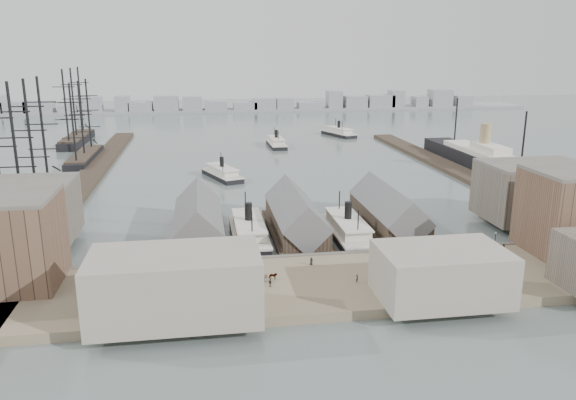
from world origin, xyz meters
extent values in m
plane|color=#54615F|center=(0.00, 0.00, 0.00)|extent=(900.00, 900.00, 0.00)
cube|color=#796951|center=(0.00, -20.00, 1.00)|extent=(180.00, 30.00, 2.00)
cube|color=#59544C|center=(0.00, -5.20, 1.15)|extent=(180.00, 1.20, 2.30)
cube|color=#2D231C|center=(-68.00, 100.00, 0.80)|extent=(10.00, 220.00, 1.60)
cube|color=#2D231C|center=(78.00, 90.00, 0.80)|extent=(10.00, 180.00, 1.60)
cube|color=#2D231C|center=(-26.00, 16.00, 0.60)|extent=(14.00, 42.00, 1.20)
cube|color=#2D231C|center=(-26.00, 17.00, 3.70)|extent=(12.00, 36.00, 5.00)
cube|color=#59595B|center=(-26.00, 17.00, 6.30)|extent=(12.60, 37.00, 12.60)
cube|color=#2D231C|center=(0.00, 16.00, 0.60)|extent=(14.00, 42.00, 1.20)
cube|color=#2D231C|center=(0.00, 17.00, 3.70)|extent=(12.00, 36.00, 5.00)
cube|color=#59595B|center=(0.00, 17.00, 6.30)|extent=(12.60, 37.00, 12.60)
cube|color=#2D231C|center=(26.00, 16.00, 0.60)|extent=(14.00, 42.00, 1.20)
cube|color=#2D231C|center=(26.00, 17.00, 3.70)|extent=(12.00, 36.00, 5.00)
cube|color=#59595B|center=(26.00, 17.00, 6.30)|extent=(12.60, 37.00, 12.60)
cube|color=#60564C|center=(-70.00, 18.00, 9.00)|extent=(26.00, 20.00, 14.00)
cube|color=#60564C|center=(68.00, 15.00, 9.50)|extent=(28.00, 20.00, 15.00)
cube|color=gray|center=(20.00, -32.00, 7.00)|extent=(24.00, 16.00, 10.00)
cube|color=gray|center=(-30.00, -32.00, 8.00)|extent=(30.00, 16.00, 12.00)
cylinder|color=black|center=(-45.00, -7.00, 3.80)|extent=(0.16, 0.16, 3.60)
sphere|color=silver|center=(-45.00, -7.00, 5.70)|extent=(0.44, 0.44, 0.44)
cylinder|color=black|center=(-15.00, -7.00, 3.80)|extent=(0.16, 0.16, 3.60)
sphere|color=silver|center=(-15.00, -7.00, 5.70)|extent=(0.44, 0.44, 0.44)
cylinder|color=black|center=(15.00, -7.00, 3.80)|extent=(0.16, 0.16, 3.60)
sphere|color=silver|center=(15.00, -7.00, 5.70)|extent=(0.44, 0.44, 0.44)
cylinder|color=black|center=(45.00, -7.00, 3.80)|extent=(0.16, 0.16, 3.60)
sphere|color=silver|center=(45.00, -7.00, 5.70)|extent=(0.44, 0.44, 0.44)
cube|color=gray|center=(0.00, 340.00, 1.00)|extent=(500.00, 40.00, 2.00)
cube|color=gray|center=(-162.59, 330.00, 5.11)|extent=(17.36, 14.00, 10.23)
cube|color=gray|center=(-145.16, 330.00, 5.14)|extent=(20.65, 14.00, 10.28)
cube|color=gray|center=(-123.57, 330.00, 3.62)|extent=(14.71, 14.00, 7.23)
cube|color=gray|center=(-107.98, 330.00, 6.62)|extent=(17.63, 14.00, 13.23)
cube|color=gray|center=(-83.49, 330.00, 6.79)|extent=(10.74, 14.00, 13.58)
cube|color=gray|center=(-69.86, 330.00, 4.32)|extent=(18.06, 14.00, 8.64)
cube|color=gray|center=(-49.92, 330.00, 6.64)|extent=(18.55, 14.00, 13.29)
cube|color=gray|center=(-29.70, 330.00, 6.24)|extent=(15.33, 14.00, 12.47)
cube|color=gray|center=(-11.29, 330.00, 4.36)|extent=(17.56, 14.00, 8.72)
cube|color=gray|center=(11.96, 330.00, 3.82)|extent=(18.76, 14.00, 7.63)
cube|color=gray|center=(27.85, 330.00, 5.17)|extent=(17.61, 14.00, 10.35)
cube|color=gray|center=(44.04, 330.00, 5.15)|extent=(13.38, 14.00, 10.30)
cube|color=gray|center=(65.61, 330.00, 3.38)|extent=(20.73, 14.00, 6.75)
cube|color=gray|center=(85.69, 330.00, 7.79)|extent=(11.51, 14.00, 15.57)
cube|color=gray|center=(103.47, 330.00, 5.63)|extent=(18.17, 14.00, 11.26)
cube|color=gray|center=(125.20, 330.00, 5.92)|extent=(21.81, 14.00, 11.83)
cube|color=gray|center=(139.05, 330.00, 7.75)|extent=(11.12, 14.00, 15.50)
cube|color=gray|center=(159.69, 330.00, 5.14)|extent=(10.90, 14.00, 10.29)
cube|color=gray|center=(177.90, 330.00, 7.86)|extent=(17.95, 14.00, 15.72)
cube|color=gray|center=(197.92, 330.00, 5.26)|extent=(14.21, 14.00, 10.51)
cube|color=black|center=(-13.00, 13.54, 0.96)|extent=(8.56, 29.96, 1.93)
cube|color=silver|center=(-13.00, 13.54, 2.35)|extent=(8.99, 29.96, 0.54)
cube|color=silver|center=(-13.00, 13.54, 3.85)|extent=(6.96, 21.40, 2.35)
cube|color=silver|center=(-13.00, 13.54, 5.35)|extent=(7.49, 23.54, 0.43)
cylinder|color=black|center=(-13.00, 13.54, 7.70)|extent=(1.93, 1.93, 4.82)
cylinder|color=black|center=(-13.00, 23.17, 7.49)|extent=(0.32, 0.32, 6.42)
cylinder|color=black|center=(-13.00, 3.91, 7.49)|extent=(0.32, 0.32, 6.42)
cube|color=black|center=(13.00, 10.95, 0.95)|extent=(8.47, 29.64, 1.91)
cube|color=silver|center=(13.00, 10.95, 2.33)|extent=(8.89, 29.64, 0.53)
cube|color=silver|center=(13.00, 10.95, 3.81)|extent=(6.88, 21.17, 2.33)
cube|color=silver|center=(13.00, 10.95, 5.29)|extent=(7.41, 23.29, 0.42)
cylinder|color=black|center=(13.00, 10.95, 7.62)|extent=(1.91, 1.91, 4.76)
cylinder|color=black|center=(13.00, 20.48, 7.41)|extent=(0.32, 0.32, 6.35)
cylinder|color=black|center=(13.00, 1.42, 7.41)|extent=(0.32, 0.32, 6.35)
cube|color=black|center=(-16.77, 88.28, 0.81)|extent=(15.64, 25.95, 1.61)
cube|color=silver|center=(-16.77, 88.28, 1.97)|extent=(15.98, 26.08, 0.45)
cube|color=silver|center=(-16.77, 88.28, 3.22)|extent=(11.83, 18.79, 1.97)
cube|color=silver|center=(-16.77, 88.28, 4.47)|extent=(12.89, 20.62, 0.36)
cylinder|color=black|center=(-16.77, 88.28, 6.44)|extent=(1.61, 1.61, 4.03)
cylinder|color=black|center=(-16.77, 96.33, 6.26)|extent=(0.27, 0.27, 5.37)
cylinder|color=black|center=(-16.77, 80.23, 6.26)|extent=(0.27, 0.27, 5.37)
cube|color=black|center=(14.04, 157.78, 0.82)|extent=(7.87, 25.70, 1.64)
cube|color=silver|center=(14.04, 157.78, 2.01)|extent=(8.23, 25.71, 0.46)
cube|color=silver|center=(14.04, 157.78, 3.28)|extent=(6.33, 18.37, 2.01)
cube|color=silver|center=(14.04, 157.78, 4.56)|extent=(6.83, 20.21, 0.36)
cylinder|color=black|center=(14.04, 157.78, 6.57)|extent=(1.64, 1.64, 4.11)
cylinder|color=black|center=(14.04, 165.99, 6.39)|extent=(0.27, 0.27, 5.47)
cylinder|color=black|center=(14.04, 149.57, 6.39)|extent=(0.27, 0.27, 5.47)
cube|color=black|center=(54.71, 188.86, 0.84)|extent=(16.18, 27.06, 1.68)
cube|color=silver|center=(54.71, 188.86, 2.05)|extent=(16.53, 27.19, 0.47)
cube|color=silver|center=(54.71, 188.86, 3.36)|extent=(12.24, 19.59, 2.05)
cube|color=silver|center=(54.71, 188.86, 4.66)|extent=(13.33, 21.50, 0.37)
cylinder|color=black|center=(54.71, 188.86, 6.71)|extent=(1.68, 1.68, 4.20)
cylinder|color=black|center=(54.71, 197.25, 6.53)|extent=(0.28, 0.28, 5.59)
cylinder|color=black|center=(54.71, 180.47, 6.53)|extent=(0.28, 0.28, 5.59)
cube|color=black|center=(-78.22, 53.94, 1.94)|extent=(9.69, 66.75, 3.88)
cube|color=#2D231C|center=(-78.22, 53.94, 4.20)|extent=(9.15, 60.07, 0.65)
cylinder|color=black|center=(-78.22, 46.15, 21.53)|extent=(0.86, 0.86, 36.60)
cylinder|color=black|center=(-78.22, 61.73, 21.53)|extent=(0.86, 0.86, 36.60)
cylinder|color=black|center=(-78.22, 77.30, 21.53)|extent=(0.86, 0.86, 36.60)
cube|color=black|center=(-75.85, 131.02, 1.72)|extent=(8.62, 49.80, 3.45)
cube|color=#2D231C|center=(-75.85, 131.02, 3.73)|extent=(8.14, 44.82, 0.57)
cylinder|color=black|center=(-75.85, 113.59, 19.15)|extent=(0.77, 0.77, 32.56)
cylinder|color=black|center=(-75.85, 131.02, 19.15)|extent=(0.77, 0.77, 32.56)
cylinder|color=black|center=(-75.85, 148.45, 19.15)|extent=(0.77, 0.77, 32.56)
cube|color=black|center=(-89.72, 184.80, 1.91)|extent=(9.57, 53.16, 3.83)
cube|color=#2D231C|center=(-89.72, 184.80, 4.15)|extent=(9.04, 47.84, 0.64)
cylinder|color=black|center=(-89.72, 166.19, 21.26)|extent=(0.85, 0.85, 36.15)
cylinder|color=black|center=(-89.72, 184.80, 21.26)|extent=(0.85, 0.85, 36.15)
cylinder|color=black|center=(-89.72, 203.40, 21.26)|extent=(0.85, 0.85, 36.15)
cube|color=black|center=(92.00, 89.17, 3.00)|extent=(13.02, 95.15, 6.01)
cube|color=silver|center=(92.00, 89.17, 7.01)|extent=(11.02, 55.08, 2.00)
cube|color=silver|center=(92.00, 84.16, 9.51)|extent=(8.01, 20.03, 3.00)
cylinder|color=tan|center=(92.00, 89.17, 14.02)|extent=(4.41, 4.41, 10.02)
cube|color=black|center=(30.10, -16.08, 2.42)|extent=(3.12, 10.03, 0.83)
cube|color=#2D3426|center=(30.10, -16.08, 4.19)|extent=(3.26, 10.56, 2.71)
cube|color=#59595B|center=(30.10, -16.08, 5.70)|extent=(3.49, 10.98, 0.31)
imported|color=black|center=(-28.93, -11.14, 2.74)|extent=(1.40, 1.26, 1.49)
cube|color=#3F2D21|center=(-31.53, -11.02, 2.90)|extent=(2.67, 1.62, 0.25)
cylinder|color=black|center=(-31.56, -11.72, 2.55)|extent=(1.10, 0.13, 1.10)
cylinder|color=black|center=(-31.50, -10.32, 2.55)|extent=(1.10, 0.13, 1.10)
imported|color=black|center=(-10.74, -18.08, 2.74)|extent=(1.86, 1.10, 1.48)
cube|color=#3F2D21|center=(-13.29, -18.55, 2.90)|extent=(2.83, 1.94, 0.25)
cylinder|color=black|center=(-13.17, -19.24, 2.55)|extent=(1.10, 0.28, 1.10)
cylinder|color=black|center=(-13.42, -17.86, 2.55)|extent=(1.10, 0.28, 1.10)
imported|color=black|center=(26.12, -23.49, 2.73)|extent=(1.79, 1.87, 1.46)
cube|color=#3F2D21|center=(23.87, -22.20, 2.90)|extent=(3.00, 2.60, 0.25)
cylinder|color=black|center=(23.52, -22.80, 2.55)|extent=(0.99, 0.62, 1.10)
cylinder|color=black|center=(24.22, -21.59, 2.55)|extent=(0.99, 0.62, 1.10)
imported|color=black|center=(-46.76, -9.44, 2.81)|extent=(0.48, 0.63, 1.61)
imported|color=black|center=(-41.69, -23.94, 2.87)|extent=(0.96, 0.82, 1.73)
imported|color=black|center=(-29.60, -8.89, 2.88)|extent=(1.30, 1.20, 1.75)
imported|color=black|center=(-11.78, -21.75, 2.82)|extent=(0.89, 1.02, 1.64)
imported|color=black|center=(-1.21, -11.34, 2.88)|extent=(0.98, 0.77, 1.77)
imported|color=black|center=(6.20, -22.38, 2.87)|extent=(0.73, 0.78, 1.74)
imported|color=black|center=(26.41, -13.37, 2.82)|extent=(0.99, 1.01, 1.65)
imported|color=black|center=(29.31, -26.74, 2.88)|extent=(1.21, 0.78, 1.77)
imported|color=black|center=(45.82, -9.62, 2.91)|extent=(0.55, 1.11, 1.82)
camera|label=1|loc=(-24.55, -126.19, 48.53)|focal=35.00mm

